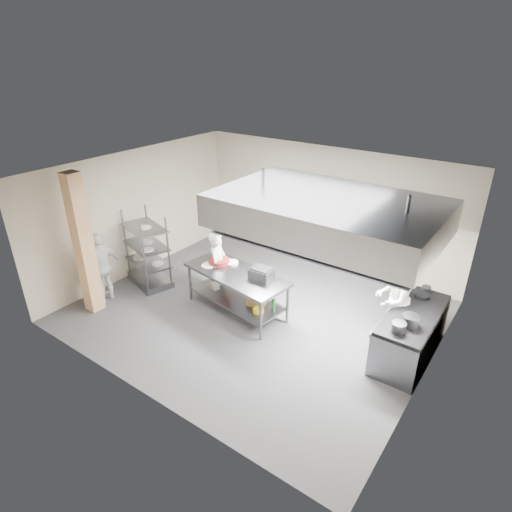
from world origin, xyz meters
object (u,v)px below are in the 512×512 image
Objects in this scene: cooking_range at (410,335)px; stockpot at (411,321)px; chef_line at (392,298)px; island at (237,292)px; griddle at (262,274)px; chef_plating at (102,267)px; chef_head at (218,267)px; pass_rack at (147,249)px.

cooking_range is 0.72m from stockpot.
stockpot is (0.54, -0.62, 0.07)m from chef_line.
island is at bearing -175.91° from stockpot.
island is 0.80m from griddle.
stockpot reaches higher than island.
island is 2.99m from chef_plating.
island is 1.24× the size of chef_line.
island is 3.50m from cooking_range.
chef_head is at bearing 119.87° from chef_plating.
island is 2.49m from pass_rack.
stockpot is (0.06, -0.43, 0.58)m from cooking_range.
cooking_range is at bearing 26.39° from pass_rack.
chef_head is 1.19m from griddle.
stockpot is (5.94, 0.49, 0.12)m from pass_rack.
chef_line is at bearing 29.11° from pass_rack.
chef_plating is 3.53m from griddle.
chef_head is at bearing 175.93° from griddle.
chef_plating is at bearing -69.75° from chef_line.
griddle is at bearing -73.85° from chef_line.
griddle is (-2.40, -0.76, 0.09)m from chef_line.
stockpot is at bearing 12.00° from island.
island is 3.54m from stockpot.
griddle is (1.17, -0.04, 0.21)m from chef_head.
island is at bearing -170.89° from griddle.
chef_plating is 5.76× the size of stockpot.
chef_line is 1.15× the size of chef_plating.
chef_head reaches higher than island.
griddle reaches higher than island.
island is 1.14× the size of cooking_range.
stockpot reaches higher than cooking_range.
pass_rack reaches higher than griddle.
griddle is (-2.88, -0.57, 0.60)m from cooking_range.
pass_rack is 1.88m from chef_head.
chef_plating is 6.34m from stockpot.
cooking_range is 4.10m from chef_head.
chef_plating is at bearing -161.58° from cooking_range.
chef_plating reaches higher than griddle.
cooking_range is 0.72m from chef_line.
chef_line is 6.02m from chef_plating.
pass_rack is at bearing 80.84° from chef_head.
pass_rack reaches higher than chef_plating.
chef_head is at bearing -172.56° from cooking_range.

